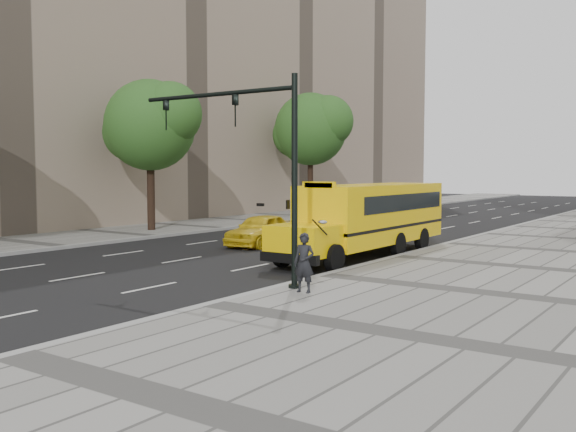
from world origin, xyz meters
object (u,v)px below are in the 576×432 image
Objects in this scene: tree_b at (151,124)px; taxi_near at (260,230)px; school_bus at (371,214)px; tree_c at (312,129)px; pedestrian at (304,263)px; traffic_signal at (256,154)px; taxi_far at (363,218)px.

tree_b is 1.97× the size of taxi_near.
tree_c is at bearing 128.88° from school_bus.
tree_b is 0.76× the size of school_bus.
tree_c reaches higher than school_bus.
pedestrian is 3.73m from traffic_signal.
school_bus reaches higher than pedestrian.
taxi_far reaches higher than taxi_near.
tree_c is 15.13m from taxi_far.
tree_c is 2.00× the size of taxi_far.
school_bus is at bearing 94.48° from traffic_signal.
school_bus is at bearing -61.92° from taxi_far.
tree_c is 21.48m from taxi_near.
taxi_far is 18.75m from traffic_signal.
tree_c is 5.70× the size of pedestrian.
school_bus reaches higher than taxi_near.
tree_c is at bearing 114.04° from pedestrian.
taxi_far is at bearing 36.10° from tree_b.
pedestrian is at bearing -73.60° from school_bus.
traffic_signal reaches higher than taxi_far.
taxi_near is 8.80m from taxi_far.
traffic_signal is (-2.04, 0.44, 3.09)m from pedestrian.
taxi_near is (-5.86, -0.04, -1.01)m from school_bus.
school_bus is at bearing -51.12° from tree_c.
tree_b is 18.84m from traffic_signal.
school_bus is 9.16m from traffic_signal.
tree_b reaches higher than school_bus.
school_bus is 2.59× the size of taxi_near.
tree_c reaches higher than taxi_far.
taxi_near is at bearing -97.31° from taxi_far.
tree_c is at bearing 89.97° from tree_b.
pedestrian is (8.59, -9.22, 0.24)m from taxi_near.
pedestrian is at bearing -68.58° from taxi_far.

